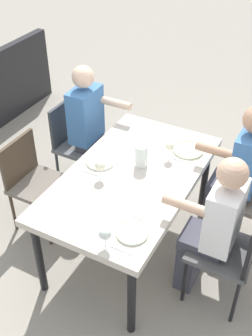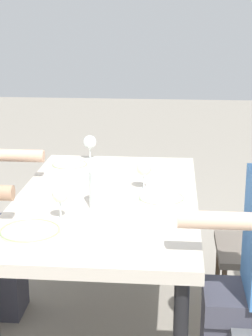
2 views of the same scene
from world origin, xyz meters
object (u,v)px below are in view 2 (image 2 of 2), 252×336
at_px(dining_table, 106,210).
at_px(plate_0, 30,231).
at_px(plate_1, 162,198).
at_px(plate_2, 70,165).
at_px(wine_glass_2, 90,142).
at_px(wine_glass_1, 144,169).
at_px(water_pitcher, 100,191).
at_px(wine_glass_0, 60,196).

bearing_deg(dining_table, plate_0, 151.63).
distance_m(plate_0, plate_1, 0.73).
bearing_deg(plate_0, plate_1, -49.14).
relative_size(plate_2, wine_glass_2, 1.35).
bearing_deg(plate_2, wine_glass_1, -130.56).
xyz_separation_m(dining_table, water_pitcher, (-0.15, 0.01, 0.15)).
bearing_deg(plate_1, wine_glass_2, 32.79).
bearing_deg(wine_glass_2, dining_table, -165.03).
bearing_deg(wine_glass_2, water_pitcher, -168.33).
xyz_separation_m(plate_2, water_pitcher, (-0.70, -0.28, 0.07)).
distance_m(wine_glass_2, water_pitcher, 0.88).
height_order(plate_1, plate_2, same).
relative_size(plate_0, plate_1, 1.14).
xyz_separation_m(plate_1, plate_2, (0.57, 0.58, 0.00)).
bearing_deg(plate_2, wine_glass_2, -30.64).
height_order(dining_table, plate_1, plate_1).
relative_size(dining_table, wine_glass_0, 10.36).
relative_size(plate_1, wine_glass_2, 1.45).
bearing_deg(wine_glass_1, wine_glass_0, 143.29).
bearing_deg(dining_table, plate_1, -94.05).
height_order(dining_table, plate_2, plate_2).
distance_m(wine_glass_1, water_pitcher, 0.35).
height_order(wine_glass_2, water_pitcher, water_pitcher).
xyz_separation_m(plate_0, wine_glass_1, (0.64, -0.45, 0.11)).
bearing_deg(wine_glass_1, dining_table, 127.79).
relative_size(wine_glass_0, plate_1, 0.69).
distance_m(dining_table, plate_0, 0.57).
distance_m(wine_glass_0, plate_2, 0.90).
xyz_separation_m(plate_2, wine_glass_2, (0.17, -0.10, 0.10)).
relative_size(plate_0, wine_glass_2, 1.65).
distance_m(wine_glass_0, wine_glass_2, 1.05).
bearing_deg(water_pitcher, plate_2, 21.80).
xyz_separation_m(plate_1, wine_glass_1, (0.16, 0.10, 0.11)).
height_order(dining_table, wine_glass_1, wine_glass_1).
bearing_deg(plate_0, dining_table, -28.37).
xyz_separation_m(wine_glass_1, plate_2, (0.41, 0.48, -0.11)).
bearing_deg(wine_glass_1, plate_2, 49.44).
xyz_separation_m(plate_0, water_pitcher, (0.35, -0.26, 0.07)).
distance_m(dining_table, plate_2, 0.63).
xyz_separation_m(plate_0, plate_2, (1.05, 0.02, 0.00)).
xyz_separation_m(wine_glass_0, wine_glass_1, (0.47, -0.35, 0.00)).
distance_m(plate_0, wine_glass_0, 0.22).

